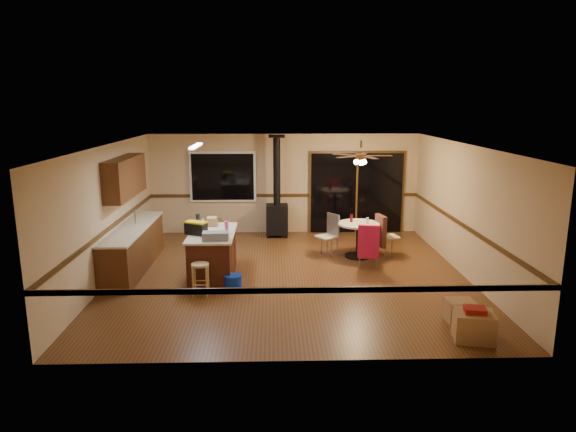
{
  "coord_description": "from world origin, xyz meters",
  "views": [
    {
      "loc": [
        -0.3,
        -9.8,
        3.4
      ],
      "look_at": [
        0.0,
        0.3,
        1.15
      ],
      "focal_mm": 32.0,
      "sensor_mm": 36.0,
      "label": 1
    }
  ],
  "objects_px": {
    "blue_bucket": "(233,282)",
    "toolbox_grey": "(216,236)",
    "kitchen_island": "(213,254)",
    "box_under_window": "(212,228)",
    "wood_stove": "(277,209)",
    "toolbox_black": "(196,229)",
    "bar_stool": "(201,279)",
    "chair_left": "(330,230)",
    "chair_right": "(382,231)",
    "dining_table": "(358,234)",
    "box_corner_b": "(460,310)",
    "box_corner_a": "(474,326)",
    "chair_near": "(369,242)"
  },
  "relations": [
    {
      "from": "kitchen_island",
      "to": "box_under_window",
      "type": "height_order",
      "value": "kitchen_island"
    },
    {
      "from": "box_corner_a",
      "to": "box_corner_b",
      "type": "bearing_deg",
      "value": 86.67
    },
    {
      "from": "bar_stool",
      "to": "box_corner_a",
      "type": "distance_m",
      "value": 4.64
    },
    {
      "from": "bar_stool",
      "to": "blue_bucket",
      "type": "xyz_separation_m",
      "value": [
        0.56,
        0.24,
        -0.15
      ]
    },
    {
      "from": "wood_stove",
      "to": "toolbox_black",
      "type": "xyz_separation_m",
      "value": [
        -1.59,
        -3.21,
        0.28
      ]
    },
    {
      "from": "kitchen_island",
      "to": "wood_stove",
      "type": "relative_size",
      "value": 0.67
    },
    {
      "from": "dining_table",
      "to": "box_corner_a",
      "type": "distance_m",
      "value": 4.27
    },
    {
      "from": "toolbox_grey",
      "to": "dining_table",
      "type": "height_order",
      "value": "toolbox_grey"
    },
    {
      "from": "kitchen_island",
      "to": "bar_stool",
      "type": "distance_m",
      "value": 1.03
    },
    {
      "from": "chair_near",
      "to": "box_corner_b",
      "type": "relative_size",
      "value": 1.64
    },
    {
      "from": "dining_table",
      "to": "box_under_window",
      "type": "height_order",
      "value": "dining_table"
    },
    {
      "from": "chair_right",
      "to": "box_under_window",
      "type": "xyz_separation_m",
      "value": [
        -3.99,
        1.89,
        -0.38
      ]
    },
    {
      "from": "box_corner_a",
      "to": "wood_stove",
      "type": "bearing_deg",
      "value": 115.14
    },
    {
      "from": "chair_near",
      "to": "chair_left",
      "type": "bearing_deg",
      "value": 123.1
    },
    {
      "from": "toolbox_grey",
      "to": "chair_left",
      "type": "xyz_separation_m",
      "value": [
        2.35,
        1.92,
        -0.39
      ]
    },
    {
      "from": "toolbox_grey",
      "to": "box_under_window",
      "type": "height_order",
      "value": "toolbox_grey"
    },
    {
      "from": "kitchen_island",
      "to": "bar_stool",
      "type": "xyz_separation_m",
      "value": [
        -0.11,
        -1.02,
        -0.16
      ]
    },
    {
      "from": "kitchen_island",
      "to": "chair_left",
      "type": "xyz_separation_m",
      "value": [
        2.48,
        1.35,
        0.14
      ]
    },
    {
      "from": "box_under_window",
      "to": "box_corner_a",
      "type": "xyz_separation_m",
      "value": [
        4.48,
        -6.04,
        -0.0
      ]
    },
    {
      "from": "kitchen_island",
      "to": "chair_left",
      "type": "height_order",
      "value": "chair_left"
    },
    {
      "from": "toolbox_grey",
      "to": "chair_near",
      "type": "height_order",
      "value": "toolbox_grey"
    },
    {
      "from": "blue_bucket",
      "to": "box_corner_b",
      "type": "distance_m",
      "value": 4.0
    },
    {
      "from": "box_corner_b",
      "to": "dining_table",
      "type": "bearing_deg",
      "value": 106.89
    },
    {
      "from": "blue_bucket",
      "to": "box_corner_b",
      "type": "xyz_separation_m",
      "value": [
        3.7,
        -1.5,
        0.03
      ]
    },
    {
      "from": "blue_bucket",
      "to": "box_corner_a",
      "type": "bearing_deg",
      "value": -30.56
    },
    {
      "from": "dining_table",
      "to": "box_corner_b",
      "type": "distance_m",
      "value": 3.65
    },
    {
      "from": "chair_right",
      "to": "kitchen_island",
      "type": "bearing_deg",
      "value": -161.55
    },
    {
      "from": "bar_stool",
      "to": "chair_left",
      "type": "relative_size",
      "value": 1.04
    },
    {
      "from": "dining_table",
      "to": "chair_left",
      "type": "xyz_separation_m",
      "value": [
        -0.61,
        0.16,
        0.06
      ]
    },
    {
      "from": "chair_right",
      "to": "box_corner_a",
      "type": "relative_size",
      "value": 1.26
    },
    {
      "from": "kitchen_island",
      "to": "chair_near",
      "type": "distance_m",
      "value": 3.18
    },
    {
      "from": "kitchen_island",
      "to": "toolbox_black",
      "type": "xyz_separation_m",
      "value": [
        -0.29,
        -0.16,
        0.56
      ]
    },
    {
      "from": "chair_right",
      "to": "box_under_window",
      "type": "height_order",
      "value": "chair_right"
    },
    {
      "from": "toolbox_grey",
      "to": "blue_bucket",
      "type": "bearing_deg",
      "value": -33.39
    },
    {
      "from": "chair_near",
      "to": "box_under_window",
      "type": "height_order",
      "value": "chair_near"
    },
    {
      "from": "wood_stove",
      "to": "dining_table",
      "type": "bearing_deg",
      "value": -45.95
    },
    {
      "from": "toolbox_grey",
      "to": "box_corner_b",
      "type": "bearing_deg",
      "value": -23.06
    },
    {
      "from": "dining_table",
      "to": "chair_right",
      "type": "xyz_separation_m",
      "value": [
        0.52,
        0.01,
        0.06
      ]
    },
    {
      "from": "bar_stool",
      "to": "box_corner_b",
      "type": "relative_size",
      "value": 1.37
    },
    {
      "from": "toolbox_black",
      "to": "blue_bucket",
      "type": "bearing_deg",
      "value": -40.26
    },
    {
      "from": "wood_stove",
      "to": "bar_stool",
      "type": "xyz_separation_m",
      "value": [
        -1.41,
        -4.07,
        -0.44
      ]
    },
    {
      "from": "wood_stove",
      "to": "toolbox_black",
      "type": "height_order",
      "value": "wood_stove"
    },
    {
      "from": "toolbox_black",
      "to": "chair_left",
      "type": "xyz_separation_m",
      "value": [
        2.77,
        1.51,
        -0.42
      ]
    },
    {
      "from": "blue_bucket",
      "to": "toolbox_grey",
      "type": "bearing_deg",
      "value": 146.61
    },
    {
      "from": "dining_table",
      "to": "box_corner_a",
      "type": "relative_size",
      "value": 1.66
    },
    {
      "from": "toolbox_grey",
      "to": "chair_right",
      "type": "distance_m",
      "value": 3.93
    },
    {
      "from": "chair_left",
      "to": "chair_right",
      "type": "relative_size",
      "value": 0.8
    },
    {
      "from": "blue_bucket",
      "to": "box_corner_b",
      "type": "relative_size",
      "value": 0.78
    },
    {
      "from": "toolbox_grey",
      "to": "box_under_window",
      "type": "distance_m",
      "value": 3.78
    },
    {
      "from": "toolbox_grey",
      "to": "toolbox_black",
      "type": "xyz_separation_m",
      "value": [
        -0.42,
        0.41,
        0.04
      ]
    }
  ]
}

